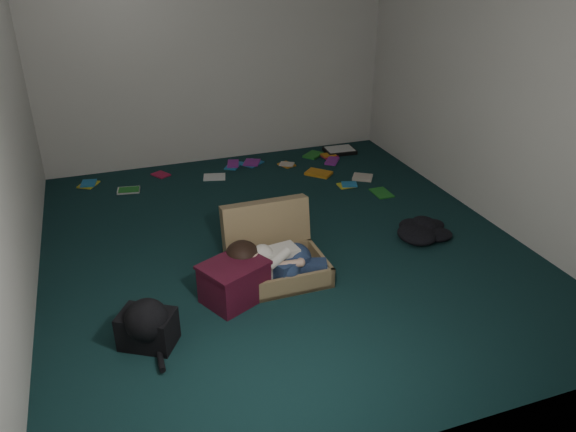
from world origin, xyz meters
TOP-DOWN VIEW (x-y plane):
  - floor at (0.00, 0.00)m, footprint 4.50×4.50m
  - wall_back at (0.00, 2.25)m, footprint 4.50×0.00m
  - wall_front at (0.00, -2.25)m, footprint 4.50×0.00m
  - wall_right at (2.00, 0.00)m, footprint 0.00×4.50m
  - suitcase at (-0.20, -0.37)m, footprint 0.72×0.70m
  - person at (-0.25, -0.55)m, footprint 0.78×0.38m
  - maroon_bin at (-0.60, -0.66)m, footprint 0.56×0.52m
  - backpack at (-1.27, -0.96)m, footprint 0.56×0.53m
  - clothing_pile at (1.27, -0.26)m, footprint 0.44×0.37m
  - paper_tray at (1.43, 1.95)m, footprint 0.38×0.30m
  - book_scatter at (0.39, 1.60)m, footprint 3.12×1.55m

SIDE VIEW (x-z plane):
  - floor at x=0.00m, z-range 0.00..0.00m
  - book_scatter at x=0.39m, z-range 0.00..0.02m
  - paper_tray at x=1.43m, z-range 0.00..0.05m
  - clothing_pile at x=1.27m, z-range 0.00..0.14m
  - backpack at x=-1.27m, z-range 0.00..0.26m
  - maroon_bin at x=-0.60m, z-range 0.00..0.31m
  - suitcase at x=-0.20m, z-range -0.11..0.42m
  - person at x=-0.25m, z-range 0.04..0.37m
  - wall_back at x=0.00m, z-range -0.95..3.55m
  - wall_front at x=0.00m, z-range -0.95..3.55m
  - wall_right at x=2.00m, z-range -0.95..3.55m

